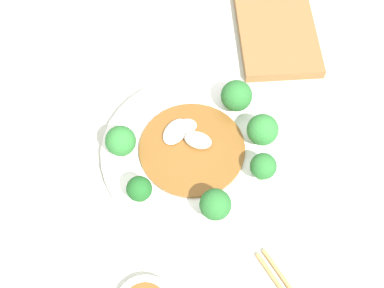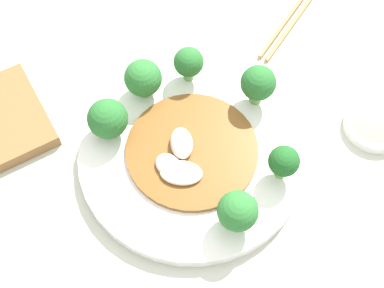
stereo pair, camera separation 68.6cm
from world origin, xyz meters
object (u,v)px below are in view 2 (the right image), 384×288
Objects in this scene: broccoli_north at (143,78)px; broccoli_northwest at (108,119)px; broccoli_southeast at (284,162)px; sauce_dish at (376,124)px; broccoli_east at (258,84)px; plate at (192,155)px; broccoli_northeast at (189,63)px; broccoli_south at (238,211)px; stirfry_center at (189,152)px; chopsticks at (295,14)px.

broccoli_north and broccoli_northwest have the same top height.
broccoli_north is 0.23m from broccoli_southeast.
broccoli_southeast is at bearing 171.98° from sauce_dish.
broccoli_east is at bearing -43.01° from broccoli_north.
plate is 5.00× the size of broccoli_northwest.
broccoli_southeast is 0.64× the size of sauce_dish.
broccoli_northeast is 0.07m from broccoli_north.
broccoli_north is (-0.07, 0.02, -0.00)m from broccoli_northeast.
broccoli_northwest is (-0.19, 0.08, -0.01)m from broccoli_east.
broccoli_south is 0.12m from stirfry_center.
broccoli_southeast is (0.06, -0.22, 0.00)m from broccoli_north.
chopsticks is 0.23m from sauce_dish.
broccoli_south is at bearing 178.23° from sauce_dish.
chopsticks is (0.29, -0.02, -0.05)m from broccoli_north.
plate is 1.46× the size of chopsticks.
sauce_dish is at bearing -1.77° from broccoli_south.
broccoli_northeast is (0.07, 0.10, 0.05)m from plate.
broccoli_north is 0.34× the size of stirfry_center.
chopsticks is at bearing 19.26° from plate.
broccoli_east is at bearing 4.48° from plate.
broccoli_north is at bearing 133.68° from sauce_dish.
broccoli_northeast is 0.10m from broccoli_east.
plate is at bearing -160.74° from chopsticks.
plate is 0.02m from stirfry_center.
broccoli_northwest is at bearing -178.48° from chopsticks.
broccoli_east is at bearing -61.06° from broccoli_northeast.
broccoli_east reaches higher than broccoli_south.
broccoli_north is at bearing 83.38° from broccoli_south.
sauce_dish is (0.23, -0.24, -0.05)m from broccoli_north.
broccoli_north reaches higher than broccoli_southeast.
broccoli_south reaches higher than stirfry_center.
plate reaches higher than chopsticks.
broccoli_east is 0.31× the size of chopsticks.
plate is 0.27m from sauce_dish.
sauce_dish is at bearing -49.35° from broccoli_east.
chopsticks is (0.30, 0.10, -0.02)m from stirfry_center.
broccoli_south reaches higher than sauce_dish.
broccoli_southeast is 0.17m from sauce_dish.
plate is 0.13m from broccoli_east.
broccoli_south is 1.02× the size of broccoli_northwest.
broccoli_north is 0.16m from broccoli_east.
stirfry_center is 0.85× the size of chopsticks.
broccoli_east is 0.74× the size of sauce_dish.
broccoli_northeast is 0.94× the size of broccoli_north.
plate is 0.13m from broccoli_south.
chopsticks is 2.37× the size of sauce_dish.
broccoli_east reaches higher than broccoli_southeast.
broccoli_south is at bearing -170.28° from broccoli_southeast.
chopsticks is (0.22, 0.20, -0.05)m from broccoli_southeast.
stirfry_center is at bearing 153.30° from sauce_dish.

